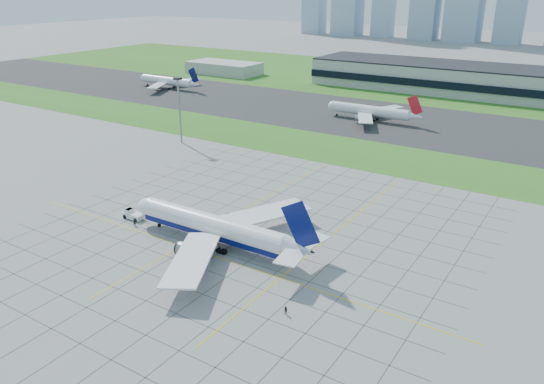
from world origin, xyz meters
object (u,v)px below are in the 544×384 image
(light_mast, at_px, (179,102))
(crew_far, at_px, (286,310))
(pushback_tug, at_px, (133,215))
(crew_near, at_px, (135,222))
(distant_jet_1, at_px, (371,111))
(airliner, at_px, (215,227))
(distant_jet_0, at_px, (168,81))

(light_mast, xyz_separation_m, crew_far, (95.92, -77.87, -15.30))
(pushback_tug, height_order, crew_near, pushback_tug)
(crew_near, distance_m, distant_jet_1, 139.77)
(airliner, bearing_deg, light_mast, 136.54)
(crew_far, bearing_deg, airliner, 164.66)
(airliner, relative_size, crew_far, 30.53)
(crew_far, bearing_deg, distant_jet_1, 119.88)
(pushback_tug, xyz_separation_m, distant_jet_1, (10.77, 136.41, 3.41))
(crew_far, height_order, distant_jet_1, distant_jet_1)
(pushback_tug, xyz_separation_m, crew_near, (4.01, -3.16, -0.09))
(crew_far, distance_m, distant_jet_1, 159.34)
(airliner, relative_size, distant_jet_0, 1.24)
(pushback_tug, height_order, distant_jet_1, distant_jet_1)
(airliner, relative_size, distant_jet_1, 1.25)
(airliner, height_order, crew_near, airliner)
(airliner, relative_size, crew_near, 27.51)
(airliner, distance_m, pushback_tug, 28.48)
(crew_near, bearing_deg, distant_jet_0, 71.64)
(crew_near, bearing_deg, crew_far, -72.10)
(pushback_tug, bearing_deg, airliner, -0.44)
(crew_near, relative_size, crew_far, 1.11)
(pushback_tug, bearing_deg, distant_jet_1, 85.14)
(airliner, xyz_separation_m, crew_near, (-24.26, -3.11, -3.60))
(pushback_tug, bearing_deg, distant_jet_0, 129.89)
(crew_near, xyz_separation_m, distant_jet_0, (-126.75, 148.22, 3.51))
(distant_jet_0, relative_size, distant_jet_1, 1.01)
(airliner, bearing_deg, crew_far, -28.38)
(distant_jet_1, bearing_deg, airliner, -82.69)
(light_mast, distance_m, pushback_tug, 74.39)
(airliner, height_order, distant_jet_0, airliner)
(light_mast, xyz_separation_m, pushback_tug, (38.10, -62.09, -15.11))
(crew_near, bearing_deg, airliner, -51.58)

